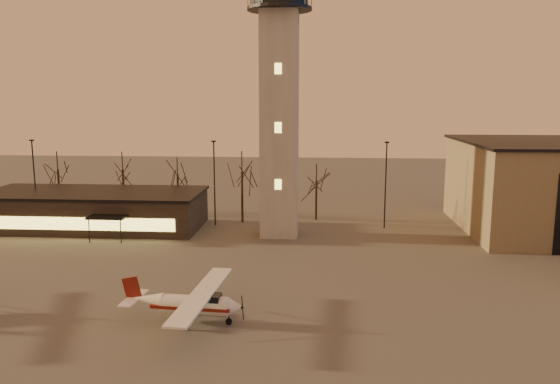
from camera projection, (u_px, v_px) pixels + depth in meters
name	position (u px, v px, depth m)	size (l,w,h in m)	color
ground	(242.00, 364.00, 31.26)	(220.00, 220.00, 0.00)	#494644
control_tower	(279.00, 86.00, 57.96)	(6.80, 6.80, 32.60)	gray
terminal	(94.00, 209.00, 63.87)	(25.40, 12.20, 4.30)	black
light_poles	(285.00, 185.00, 60.77)	(58.50, 12.25, 10.14)	black
tree_row	(178.00, 170.00, 69.69)	(37.20, 9.20, 8.80)	black
cessna_front	(197.00, 308.00, 36.81)	(8.87, 11.20, 3.08)	silver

